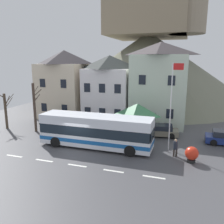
% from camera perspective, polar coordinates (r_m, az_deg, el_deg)
% --- Properties ---
extents(ground_plane, '(40.00, 60.00, 0.07)m').
position_cam_1_polar(ground_plane, '(21.70, -9.04, -9.57)').
color(ground_plane, '#48484C').
extents(townhouse_00, '(6.30, 6.58, 9.50)m').
position_cam_1_polar(townhouse_00, '(34.71, -11.33, 6.74)').
color(townhouse_00, beige).
rests_on(townhouse_00, ground_plane).
extents(townhouse_01, '(6.00, 5.80, 8.75)m').
position_cam_1_polar(townhouse_01, '(31.57, -0.60, 5.75)').
color(townhouse_01, white).
rests_on(townhouse_01, ground_plane).
extents(townhouse_02, '(6.58, 6.25, 10.32)m').
position_cam_1_polar(townhouse_02, '(30.26, 11.58, 6.71)').
color(townhouse_02, beige).
rests_on(townhouse_02, ground_plane).
extents(hilltop_castle, '(40.30, 40.30, 21.28)m').
position_cam_1_polar(hilltop_castle, '(49.28, 8.83, 11.83)').
color(hilltop_castle, slate).
rests_on(hilltop_castle, ground_plane).
extents(transit_bus, '(10.70, 2.71, 3.06)m').
position_cam_1_polar(transit_bus, '(22.03, -3.97, -4.75)').
color(transit_bus, white).
rests_on(transit_bus, ground_plane).
extents(bus_shelter, '(3.60, 3.60, 3.70)m').
position_cam_1_polar(bus_shelter, '(24.52, 6.22, 0.56)').
color(bus_shelter, '#473D33').
rests_on(bus_shelter, ground_plane).
extents(parked_car_00, '(4.52, 2.43, 1.36)m').
position_cam_1_polar(parked_car_00, '(30.12, -13.33, -2.08)').
color(parked_car_00, black).
rests_on(parked_car_00, ground_plane).
extents(parked_car_01, '(4.40, 2.29, 1.26)m').
position_cam_1_polar(parked_car_01, '(26.03, 11.38, -4.39)').
color(parked_car_01, '#736D5C').
rests_on(parked_car_01, ground_plane).
extents(pedestrian_00, '(0.37, 0.35, 1.56)m').
position_cam_1_polar(pedestrian_00, '(20.79, 15.24, -8.21)').
color(pedestrian_00, '#38332D').
rests_on(pedestrian_00, ground_plane).
extents(pedestrian_01, '(0.34, 0.33, 1.46)m').
position_cam_1_polar(pedestrian_01, '(22.82, 6.02, -6.20)').
color(pedestrian_01, '#2D2D38').
rests_on(pedestrian_01, ground_plane).
extents(public_bench, '(1.64, 0.48, 0.87)m').
position_cam_1_polar(public_bench, '(27.18, 10.40, -3.96)').
color(public_bench, '#33473D').
rests_on(public_bench, ground_plane).
extents(flagpole, '(0.95, 0.10, 7.90)m').
position_cam_1_polar(flagpole, '(21.28, 14.41, 2.54)').
color(flagpole, silver).
rests_on(flagpole, ground_plane).
extents(harbour_buoy, '(1.08, 1.08, 1.33)m').
position_cam_1_polar(harbour_buoy, '(20.05, 18.90, -9.64)').
color(harbour_buoy, black).
rests_on(harbour_buoy, ground_plane).
extents(bare_tree_00, '(1.59, 1.88, 4.44)m').
position_cam_1_polar(bare_tree_00, '(30.59, -24.56, 0.45)').
color(bare_tree_00, brown).
rests_on(bare_tree_00, ground_plane).
extents(bare_tree_01, '(1.18, 0.95, 5.61)m').
position_cam_1_polar(bare_tree_01, '(27.97, -18.39, 1.15)').
color(bare_tree_01, '#47382D').
rests_on(bare_tree_01, ground_plane).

